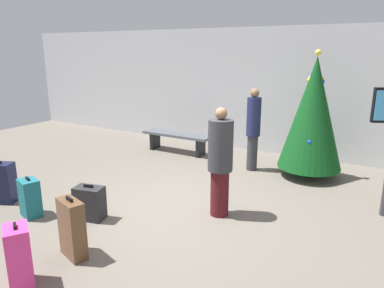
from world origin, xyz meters
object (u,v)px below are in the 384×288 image
Objects in this scene: waiting_bench at (177,138)px; traveller_0 at (220,160)px; suitcase_2 at (90,203)px; holiday_tree at (313,114)px; suitcase_4 at (30,198)px; traveller_1 at (253,127)px; suitcase_0 at (19,257)px; suitcase_5 at (72,229)px.

traveller_0 is (2.45, -2.59, 0.51)m from waiting_bench.
holiday_tree is at bearing 56.45° from suitcase_2.
suitcase_2 is 0.87× the size of suitcase_4.
suitcase_4 is (-2.11, -3.79, -0.62)m from traveller_1.
traveller_1 is 5.01m from suitcase_0.
suitcase_5 is (0.58, -0.83, 0.12)m from suitcase_2.
suitcase_2 is at bearing -145.12° from traveller_0.
traveller_0 is 2.27× the size of suitcase_0.
waiting_bench is 2.30× the size of suitcase_5.
waiting_bench is 4.76m from suitcase_5.
traveller_1 is 2.33× the size of suitcase_0.
waiting_bench is at bearing 133.45° from traveller_0.
waiting_bench is 3.81m from suitcase_2.
holiday_tree is 4.55× the size of suitcase_2.
suitcase_5 is (1.43, -0.44, 0.08)m from suitcase_4.
suitcase_4 is at bearing 141.10° from suitcase_0.
waiting_bench is at bearing 102.77° from suitcase_2.
suitcase_5 is at bearing -72.67° from waiting_bench.
holiday_tree is 2.61m from traveller_0.
traveller_1 reaches higher than traveller_0.
holiday_tree is 4.86m from suitcase_5.
suitcase_2 is at bearing 124.72° from suitcase_5.
holiday_tree reaches higher than traveller_1.
holiday_tree is at bearing 9.69° from traveller_1.
suitcase_4 is (-3.23, -3.98, -0.99)m from holiday_tree.
holiday_tree is at bearing 72.67° from traveller_0.
traveller_1 is (2.09, -0.32, 0.55)m from waiting_bench.
suitcase_4 is (-2.46, -1.51, -0.58)m from traveller_0.
traveller_0 reaches higher than suitcase_2.
holiday_tree is 3.36× the size of suitcase_0.
suitcase_0 is 1.63m from suitcase_2.
traveller_1 is at bearing 98.98° from traveller_0.
holiday_tree is 1.44× the size of traveller_1.
suitcase_2 is (-1.61, -1.12, -0.62)m from traveller_0.
traveller_1 reaches higher than suitcase_5.
waiting_bench is at bearing 104.94° from suitcase_0.
holiday_tree is at bearing -2.19° from waiting_bench.
suitcase_4 reaches higher than suitcase_2.
holiday_tree is 3.19× the size of suitcase_5.
traveller_0 reaches higher than suitcase_5.
holiday_tree is 4.43m from suitcase_2.
suitcase_4 is 0.80× the size of suitcase_5.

